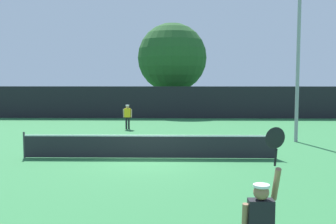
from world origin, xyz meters
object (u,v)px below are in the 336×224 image
tennis_ball (151,153)px  parked_car_mid (230,103)px  light_pole (299,41)px  parked_car_near (82,103)px  large_tree (172,58)px  player_receiving (128,114)px  player_serving (261,221)px  parked_car_far (261,102)px

tennis_ball → parked_car_mid: size_ratio=0.02×
light_pole → parked_car_mid: size_ratio=2.05×
tennis_ball → parked_car_near: parked_car_near is taller
large_tree → parked_car_mid: (5.80, 3.08, -4.33)m
player_receiving → parked_car_mid: parked_car_mid is taller
parked_car_near → parked_car_mid: size_ratio=1.00×
player_receiving → large_tree: (2.73, 11.75, 4.17)m
parked_car_near → player_receiving: bearing=-73.8°
tennis_ball → parked_car_mid: (6.52, 22.95, 0.74)m
player_serving → large_tree: large_tree is taller
player_receiving → light_pole: size_ratio=0.17×
tennis_ball → parked_car_far: bearing=67.5°
player_receiving → tennis_ball: size_ratio=22.85×
player_receiving → parked_car_far: size_ratio=0.35×
light_pole → parked_car_far: light_pole is taller
large_tree → parked_car_far: 10.74m
player_serving → tennis_ball: 11.41m
light_pole → player_receiving: bearing=152.7°
light_pole → parked_car_far: size_ratio=2.04×
large_tree → parked_car_far: (9.07, 3.78, -4.33)m
player_serving → large_tree: bearing=93.0°
tennis_ball → parked_car_near: (-8.34, 22.75, 0.74)m
large_tree → tennis_ball: bearing=-92.1°
player_serving → tennis_ball: (-2.36, 11.11, -1.09)m
parked_car_mid → parked_car_far: (3.27, 0.71, 0.00)m
parked_car_far → light_pole: bearing=-105.4°
large_tree → parked_car_far: bearing=22.6°
tennis_ball → parked_car_far: size_ratio=0.02×
player_receiving → parked_car_mid: size_ratio=0.35×
player_receiving → parked_car_far: bearing=-127.2°
tennis_ball → parked_car_far: 25.62m
parked_car_near → parked_car_far: bearing=-4.3°
player_serving → player_receiving: (-4.36, 19.24, -0.18)m
parked_car_near → parked_car_mid: bearing=-6.4°
parked_car_near → parked_car_far: 18.16m
player_serving → large_tree: size_ratio=0.31×
player_serving → parked_car_mid: (4.17, 34.06, -0.34)m
player_serving → light_pole: size_ratio=0.28×
player_receiving → tennis_ball: 8.42m
tennis_ball → parked_car_near: 24.24m
player_serving → light_pole: light_pole is taller
tennis_ball → parked_car_far: (9.79, 23.66, 0.74)m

